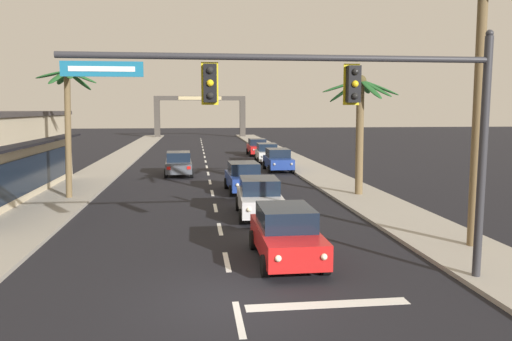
% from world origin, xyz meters
% --- Properties ---
extents(ground_plane, '(220.00, 220.00, 0.00)m').
position_xyz_m(ground_plane, '(0.00, 0.00, 0.00)').
color(ground_plane, black).
extents(sidewalk_right, '(3.20, 110.00, 0.14)m').
position_xyz_m(sidewalk_right, '(7.80, 20.00, 0.07)').
color(sidewalk_right, '#9E998E').
rests_on(sidewalk_right, ground).
extents(sidewalk_left, '(3.20, 110.00, 0.14)m').
position_xyz_m(sidewalk_left, '(-7.80, 20.00, 0.07)').
color(sidewalk_left, '#9E998E').
rests_on(sidewalk_left, ground).
extents(lane_markings, '(4.28, 86.22, 0.01)m').
position_xyz_m(lane_markings, '(0.46, 18.98, 0.00)').
color(lane_markings, silver).
rests_on(lane_markings, ground).
extents(traffic_signal_mast, '(10.92, 0.41, 6.71)m').
position_xyz_m(traffic_signal_mast, '(3.15, 0.53, 4.78)').
color(traffic_signal_mast, '#2D2D33').
rests_on(traffic_signal_mast, ground).
extents(sedan_lead_at_stop_bar, '(1.95, 4.45, 1.68)m').
position_xyz_m(sedan_lead_at_stop_bar, '(1.84, 2.98, 0.85)').
color(sedan_lead_at_stop_bar, red).
rests_on(sedan_lead_at_stop_bar, ground).
extents(sedan_third_in_queue, '(2.07, 4.50, 1.68)m').
position_xyz_m(sedan_third_in_queue, '(1.84, 9.38, 0.85)').
color(sedan_third_in_queue, silver).
rests_on(sedan_third_in_queue, ground).
extents(sedan_fifth_in_queue, '(2.05, 4.49, 1.68)m').
position_xyz_m(sedan_fifth_in_queue, '(1.78, 15.78, 0.85)').
color(sedan_fifth_in_queue, navy).
rests_on(sedan_fifth_in_queue, ground).
extents(sedan_oncoming_far, '(2.07, 4.50, 1.68)m').
position_xyz_m(sedan_oncoming_far, '(-2.09, 23.38, 0.85)').
color(sedan_oncoming_far, '#4C515B').
rests_on(sedan_oncoming_far, ground).
extents(sedan_parked_nearest_kerb, '(2.08, 4.50, 1.68)m').
position_xyz_m(sedan_parked_nearest_kerb, '(5.30, 30.88, 0.85)').
color(sedan_parked_nearest_kerb, silver).
rests_on(sedan_parked_nearest_kerb, ground).
extents(sedan_parked_mid_kerb, '(1.98, 4.46, 1.68)m').
position_xyz_m(sedan_parked_mid_kerb, '(5.30, 37.61, 0.85)').
color(sedan_parked_mid_kerb, red).
rests_on(sedan_parked_mid_kerb, ground).
extents(sedan_parked_far_kerb, '(1.96, 4.46, 1.68)m').
position_xyz_m(sedan_parked_far_kerb, '(5.29, 25.04, 0.85)').
color(sedan_parked_far_kerb, navy).
rests_on(sedan_parked_far_kerb, ground).
extents(palm_left_second, '(3.14, 2.96, 6.82)m').
position_xyz_m(palm_left_second, '(-7.27, 14.44, 4.95)').
color(palm_left_second, brown).
rests_on(palm_left_second, ground).
extents(palm_right_nearest, '(3.23, 3.07, 9.50)m').
position_xyz_m(palm_right_nearest, '(8.18, 3.42, 6.65)').
color(palm_right_nearest, brown).
rests_on(palm_right_nearest, ground).
extents(palm_right_second, '(4.05, 3.96, 6.43)m').
position_xyz_m(palm_right_second, '(7.72, 13.62, 4.56)').
color(palm_right_second, brown).
rests_on(palm_right_second, ground).
extents(town_gateway_arch, '(14.81, 0.90, 6.73)m').
position_xyz_m(town_gateway_arch, '(0.00, 70.29, 4.36)').
color(town_gateway_arch, '#423D38').
rests_on(town_gateway_arch, ground).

